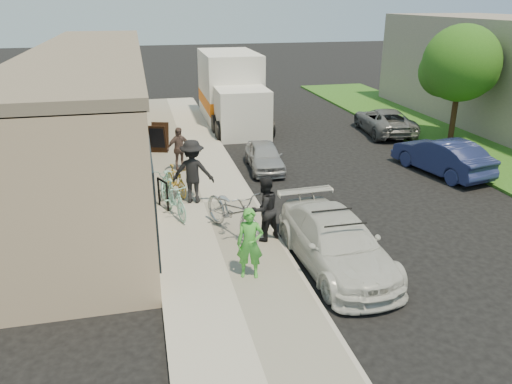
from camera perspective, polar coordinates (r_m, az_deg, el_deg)
ground at (r=12.70m, az=4.85°, el=-6.05°), size 120.00×120.00×0.00m
sidewalk at (r=14.94m, az=-6.00°, el=-1.45°), size 3.00×34.00×0.15m
curb at (r=15.19m, az=-0.20°, el=-0.98°), size 0.12×34.00×0.13m
storefront at (r=19.13m, az=-18.05°, el=9.10°), size 3.60×20.00×4.22m
bike_rack at (r=14.49m, az=-10.61°, el=0.12°), size 0.27×0.58×0.87m
sandwich_board at (r=19.98m, az=-11.06°, el=6.09°), size 0.85×0.86×1.12m
sedan_white at (r=11.58m, az=9.13°, el=-5.68°), size 1.93×4.33×1.27m
sedan_silver at (r=18.05m, az=0.98°, el=4.12°), size 1.41×3.01×1.00m
moving_truck at (r=24.94m, az=-2.80°, el=11.26°), size 2.68×6.93×3.39m
far_car_blue at (r=18.77m, az=20.46°, el=3.86°), size 2.09×4.02×1.26m
far_car_gray at (r=23.83m, az=14.43°, el=7.88°), size 2.39×4.34×1.15m
median_tree at (r=22.83m, az=22.26°, el=13.15°), size 3.14×3.14×4.80m
tandem_bike at (r=12.67m, az=-2.72°, el=-2.23°), size 1.66×2.48×1.23m
woman_rider at (r=10.67m, az=-0.70°, el=-5.90°), size 0.66×0.52×1.58m
man_standing at (r=12.29m, az=0.96°, el=-1.92°), size 0.98×0.89×1.65m
cruiser_bike_a at (r=13.91m, az=-9.30°, el=-0.81°), size 0.91×1.74×1.01m
cruiser_bike_b at (r=15.67m, az=-10.25°, el=1.38°), size 0.88×1.70×0.85m
cruiser_bike_c at (r=15.51m, az=-9.15°, el=1.33°), size 0.89×1.54×0.90m
bystander_a at (r=14.67m, az=-7.24°, el=2.34°), size 1.37×1.00×1.90m
bystander_b at (r=17.66m, az=-8.81°, el=4.90°), size 0.97×0.68×1.54m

